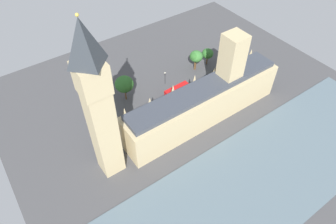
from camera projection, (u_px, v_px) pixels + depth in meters
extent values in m
plane|color=#424244|center=(198.00, 114.00, 113.42)|extent=(131.73, 131.73, 0.00)
cube|color=slate|center=(263.00, 175.00, 94.83)|extent=(34.55, 118.55, 0.25)
cube|color=tan|center=(203.00, 104.00, 107.46)|extent=(11.61, 61.73, 13.44)
cube|color=tan|center=(229.00, 74.00, 105.65)|extent=(6.85, 6.85, 30.99)
cube|color=#383D47|center=(205.00, 89.00, 102.07)|extent=(8.82, 59.26, 1.60)
cone|color=tan|center=(251.00, 52.00, 115.91)|extent=(1.20, 1.20, 2.77)
cone|color=tan|center=(233.00, 61.00, 112.44)|extent=(1.20, 1.20, 2.06)
cone|color=tan|center=(215.00, 70.00, 108.68)|extent=(1.20, 1.20, 2.17)
cone|color=tan|center=(195.00, 78.00, 104.60)|extent=(1.20, 1.20, 3.14)
cone|color=tan|center=(173.00, 89.00, 100.87)|extent=(1.20, 1.20, 3.17)
cone|color=tan|center=(150.00, 100.00, 97.43)|extent=(1.20, 1.20, 2.36)
cone|color=tan|center=(125.00, 112.00, 93.43)|extent=(1.20, 1.20, 3.12)
cube|color=tan|center=(105.00, 134.00, 85.78)|extent=(6.57, 6.57, 32.14)
cube|color=tan|center=(92.00, 78.00, 71.22)|extent=(7.22, 7.22, 8.52)
cylinder|color=silver|center=(85.00, 70.00, 73.36)|extent=(0.25, 4.99, 4.99)
torus|color=black|center=(85.00, 70.00, 73.36)|extent=(0.24, 5.23, 5.23)
cylinder|color=silver|center=(106.00, 72.00, 72.73)|extent=(4.99, 0.25, 4.99)
torus|color=black|center=(106.00, 72.00, 72.73)|extent=(5.23, 0.24, 5.23)
pyramid|color=#2D3338|center=(83.00, 42.00, 64.08)|extent=(7.22, 7.22, 11.43)
sphere|color=gold|center=(77.00, 15.00, 59.69)|extent=(0.80, 0.80, 0.80)
cube|color=black|center=(218.00, 70.00, 130.83)|extent=(1.99, 4.83, 0.75)
cube|color=black|center=(218.00, 69.00, 130.24)|extent=(1.61, 2.73, 0.65)
cylinder|color=black|center=(220.00, 69.00, 132.14)|extent=(0.28, 0.69, 0.68)
cylinder|color=black|center=(222.00, 71.00, 131.20)|extent=(0.28, 0.69, 0.68)
cylinder|color=black|center=(214.00, 71.00, 131.00)|extent=(0.28, 0.69, 0.68)
cylinder|color=black|center=(216.00, 73.00, 130.06)|extent=(0.28, 0.69, 0.68)
cube|color=#B7B7BC|center=(207.00, 77.00, 127.53)|extent=(1.94, 4.13, 0.75)
cube|color=black|center=(207.00, 76.00, 126.94)|extent=(1.58, 2.33, 0.65)
cylinder|color=black|center=(208.00, 76.00, 128.80)|extent=(0.28, 0.69, 0.68)
cylinder|color=black|center=(211.00, 78.00, 127.91)|extent=(0.28, 0.69, 0.68)
cylinder|color=black|center=(204.00, 78.00, 127.69)|extent=(0.28, 0.69, 0.68)
cylinder|color=black|center=(206.00, 80.00, 126.80)|extent=(0.28, 0.69, 0.68)
cube|color=red|center=(177.00, 91.00, 118.43)|extent=(2.90, 10.59, 4.20)
cube|color=black|center=(177.00, 91.00, 118.37)|extent=(2.95, 10.19, 0.70)
cylinder|color=black|center=(182.00, 90.00, 122.13)|extent=(0.39, 1.11, 1.10)
cylinder|color=black|center=(186.00, 93.00, 120.86)|extent=(0.39, 1.11, 1.10)
cylinder|color=black|center=(167.00, 98.00, 119.01)|extent=(0.39, 1.11, 1.10)
cylinder|color=black|center=(171.00, 101.00, 117.74)|extent=(0.39, 1.11, 1.10)
cube|color=silver|center=(139.00, 115.00, 112.27)|extent=(2.00, 4.86, 0.75)
cube|color=black|center=(139.00, 114.00, 111.67)|extent=(1.62, 2.74, 0.65)
cylinder|color=black|center=(142.00, 112.00, 113.64)|extent=(0.28, 0.69, 0.68)
cylinder|color=black|center=(144.00, 115.00, 112.75)|extent=(0.28, 0.69, 0.68)
cylinder|color=black|center=(135.00, 116.00, 112.33)|extent=(0.28, 0.69, 0.68)
cylinder|color=black|center=(137.00, 118.00, 111.44)|extent=(0.28, 0.69, 0.68)
cylinder|color=gray|center=(156.00, 122.00, 109.83)|extent=(0.54, 0.54, 1.30)
sphere|color=beige|center=(156.00, 120.00, 109.27)|extent=(0.25, 0.25, 0.25)
cube|color=#336B60|center=(156.00, 122.00, 109.72)|extent=(0.32, 0.18, 0.23)
cylinder|color=gray|center=(194.00, 104.00, 116.37)|extent=(0.63, 0.63, 1.37)
sphere|color=tan|center=(194.00, 102.00, 115.78)|extent=(0.26, 0.26, 0.26)
cube|color=maroon|center=(194.00, 104.00, 116.12)|extent=(0.25, 0.32, 0.25)
cylinder|color=navy|center=(163.00, 118.00, 111.08)|extent=(0.62, 0.62, 1.35)
sphere|color=#8C6647|center=(163.00, 117.00, 110.50)|extent=(0.26, 0.26, 0.26)
cube|color=#336B60|center=(162.00, 118.00, 111.01)|extent=(0.32, 0.24, 0.24)
cylinder|color=brown|center=(207.00, 60.00, 134.01)|extent=(0.56, 0.56, 3.60)
ellipsoid|color=#2D6628|center=(208.00, 54.00, 131.38)|extent=(5.00, 5.00, 4.25)
cylinder|color=brown|center=(126.00, 94.00, 117.45)|extent=(0.56, 0.56, 5.00)
ellipsoid|color=#2D6628|center=(124.00, 84.00, 113.74)|extent=(7.17, 7.17, 6.09)
cylinder|color=brown|center=(196.00, 65.00, 131.11)|extent=(0.56, 0.56, 4.50)
ellipsoid|color=#387533|center=(196.00, 56.00, 127.99)|extent=(5.63, 5.63, 4.79)
cylinder|color=brown|center=(195.00, 65.00, 130.54)|extent=(0.56, 0.56, 5.26)
ellipsoid|color=#2D6628|center=(195.00, 56.00, 127.44)|extent=(4.52, 4.52, 3.84)
cylinder|color=black|center=(165.00, 79.00, 123.76)|extent=(0.18, 0.18, 5.42)
sphere|color=#F2EAC6|center=(165.00, 73.00, 121.62)|extent=(0.56, 0.56, 0.56)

